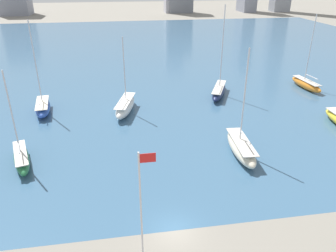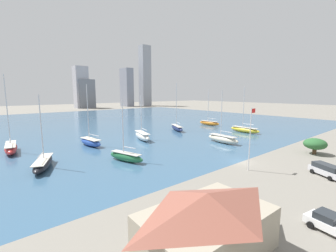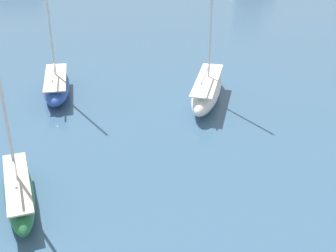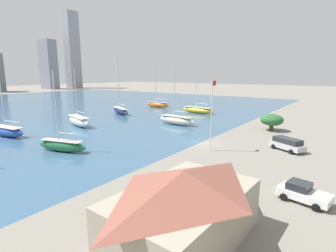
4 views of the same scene
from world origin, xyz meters
name	(u,v)px [view 4 (image 4 of 4)]	position (x,y,z in m)	size (l,w,h in m)	color
ground_plane	(201,143)	(0.00, 0.00, 0.00)	(500.00, 500.00, 0.00)	gray
harbor_water	(8,110)	(0.00, 70.00, 0.00)	(180.00, 140.00, 0.00)	#385B7A
boat_shed	(183,206)	(-23.52, -11.57, 2.51)	(10.69, 6.97, 5.02)	#9E937F
flag_pole	(212,113)	(-3.09, -3.32, 5.67)	(1.24, 0.14, 10.39)	silver
yard_shrub	(272,120)	(16.71, -6.85, 2.15)	(4.40, 4.40, 3.34)	#4C3823
sailboat_yellow	(198,110)	(29.05, 16.96, 0.96)	(2.84, 10.58, 14.86)	yellow
sailboat_green	(62,145)	(-16.30, 14.10, 0.95)	(3.97, 8.29, 11.63)	#236B3D
sailboat_white	(79,121)	(-3.16, 28.43, 1.14)	(4.76, 9.98, 12.26)	white
sailboat_navy	(121,110)	(14.61, 33.91, 0.99)	(6.29, 10.46, 16.21)	#19234C
sailboat_cream	(177,120)	(10.77, 12.12, 1.06)	(3.01, 9.62, 13.49)	beige
sailboat_blue	(8,131)	(-16.68, 30.57, 1.02)	(3.38, 8.58, 14.81)	#284CA8
sailboat_orange	(157,104)	(33.05, 35.06, 0.98)	(2.58, 9.25, 14.20)	orange
parked_pickup_white	(303,193)	(-12.64, -17.22, 0.83)	(2.90, 4.56, 1.70)	white
parked_suv_silver	(287,144)	(3.54, -12.55, 1.02)	(4.14, 5.42, 1.89)	#B7B7BC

